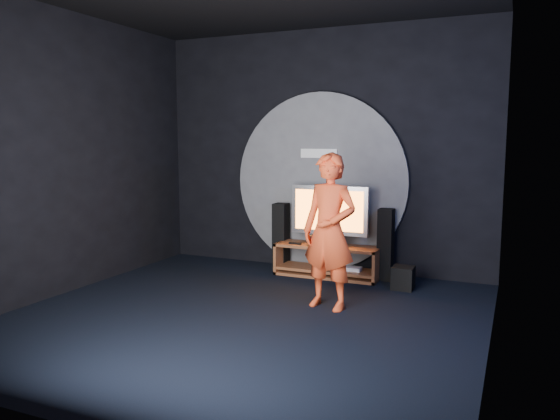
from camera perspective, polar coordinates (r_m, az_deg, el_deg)
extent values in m
plane|color=black|center=(6.07, -3.81, -11.08)|extent=(5.00, 5.00, 0.00)
cube|color=black|center=(8.06, 4.35, 6.15)|extent=(5.00, 0.04, 3.50)
cube|color=black|center=(3.73, -22.09, 4.21)|extent=(5.00, 0.04, 3.50)
cube|color=black|center=(7.26, -21.80, 5.51)|extent=(0.04, 5.00, 3.50)
cube|color=black|center=(5.11, 21.85, 4.94)|extent=(0.04, 5.00, 3.50)
cylinder|color=#515156|center=(8.03, 4.18, 2.93)|extent=(2.60, 0.08, 2.60)
cube|color=white|center=(7.96, 4.08, 5.92)|extent=(0.55, 0.03, 0.13)
cube|color=#A05A31|center=(7.69, 4.97, -3.81)|extent=(1.47, 0.45, 0.04)
cube|color=#A05A31|center=(7.76, 4.94, -6.20)|extent=(1.42, 0.42, 0.04)
cube|color=#A05A31|center=(7.99, 0.08, -4.87)|extent=(0.04, 0.45, 0.45)
cube|color=#A05A31|center=(7.54, 10.12, -5.72)|extent=(0.04, 0.45, 0.45)
cube|color=#A05A31|center=(7.73, 4.96, -5.01)|extent=(0.03, 0.40, 0.29)
cube|color=#A05A31|center=(7.78, 4.94, -6.78)|extent=(1.47, 0.45, 0.04)
cube|color=white|center=(7.64, 7.66, -6.11)|extent=(0.22, 0.16, 0.05)
cube|color=#A8A7AE|center=(7.75, 5.14, -3.43)|extent=(0.36, 0.22, 0.04)
cylinder|color=#A8A7AE|center=(7.74, 5.15, -2.92)|extent=(0.07, 0.07, 0.10)
cube|color=#A8A7AE|center=(7.68, 5.18, -0.02)|extent=(1.11, 0.06, 0.69)
cube|color=orange|center=(7.65, 5.10, -0.06)|extent=(0.99, 0.01, 0.56)
cube|color=black|center=(7.54, 4.62, -3.30)|extent=(0.40, 0.15, 0.15)
cube|color=black|center=(7.73, 1.59, -3.50)|extent=(0.18, 0.05, 0.02)
cube|color=black|center=(8.10, 0.09, -2.77)|extent=(0.20, 0.22, 0.98)
cube|color=black|center=(7.62, 10.97, -3.56)|extent=(0.20, 0.22, 0.98)
cube|color=black|center=(7.25, 12.73, -6.94)|extent=(0.27, 0.27, 0.30)
imported|color=#E1451E|center=(6.19, 5.19, -2.24)|extent=(0.72, 0.54, 1.78)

